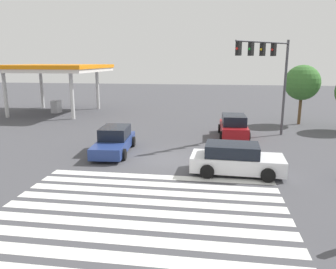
{
  "coord_description": "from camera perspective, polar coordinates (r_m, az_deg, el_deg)",
  "views": [
    {
      "loc": [
        2.56,
        -17.52,
        5.44
      ],
      "look_at": [
        0.0,
        0.0,
        1.45
      ],
      "focal_mm": 35.0,
      "sensor_mm": 36.0,
      "label": 1
    }
  ],
  "objects": [
    {
      "name": "traffic_signal_mast",
      "position": [
        23.89,
        17.21,
        11.56
      ],
      "size": [
        3.99,
        3.99,
        6.9
      ],
      "rotation": [
        0.0,
        0.0,
        -2.36
      ],
      "color": "#47474C",
      "rests_on": "ground_plane"
    },
    {
      "name": "car_3",
      "position": [
        24.32,
        11.34,
        1.38
      ],
      "size": [
        2.18,
        4.26,
        1.63
      ],
      "rotation": [
        0.0,
        0.0,
        1.61
      ],
      "color": "maroon",
      "rests_on": "ground_plane"
    },
    {
      "name": "gas_station_canopy",
      "position": [
        36.8,
        -19.32,
        10.65
      ],
      "size": [
        9.98,
        9.98,
        5.05
      ],
      "color": "silver",
      "rests_on": "ground_plane"
    },
    {
      "name": "car_1",
      "position": [
        16.44,
        11.69,
        -4.25
      ],
      "size": [
        4.56,
        2.31,
        1.49
      ],
      "rotation": [
        0.0,
        0.0,
        -0.04
      ],
      "color": "silver",
      "rests_on": "ground_plane"
    },
    {
      "name": "ground_plane",
      "position": [
        18.52,
        0.0,
        -4.38
      ],
      "size": [
        120.72,
        120.72,
        0.0
      ],
      "primitive_type": "plane",
      "color": "#47474C"
    },
    {
      "name": "tree_corner_b",
      "position": [
        30.59,
        22.34,
        8.34
      ],
      "size": [
        2.99,
        2.99,
        5.12
      ],
      "color": "brown",
      "rests_on": "ground_plane"
    },
    {
      "name": "crosswalk_markings",
      "position": [
        12.38,
        -4.61,
        -13.39
      ],
      "size": [
        10.76,
        8.2,
        0.01
      ],
      "rotation": [
        0.0,
        0.0,
        1.57
      ],
      "color": "silver",
      "rests_on": "ground_plane"
    },
    {
      "name": "car_4",
      "position": [
        20.11,
        -9.34,
        -1.11
      ],
      "size": [
        2.29,
        4.99,
        1.53
      ],
      "rotation": [
        0.0,
        0.0,
        -1.49
      ],
      "color": "navy",
      "rests_on": "ground_plane"
    }
  ]
}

